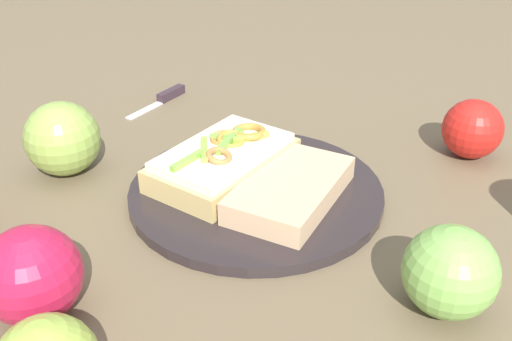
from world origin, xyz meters
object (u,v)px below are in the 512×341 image
sandwich (224,161)px  apple_3 (62,139)px  apple_4 (450,272)px  plate (256,192)px  apple_5 (473,129)px  bread_slice_side (291,189)px  apple_2 (32,275)px  knife (164,98)px

sandwich → apple_3: apple_3 is taller
apple_3 → apple_4: size_ratio=1.11×
plate → apple_3: apple_3 is taller
apple_5 → apple_4: bearing=150.6°
apple_4 → apple_5: bearing=-29.4°
plate → bread_slice_side: bread_slice_side is taller
apple_2 → knife: (0.42, -0.10, -0.03)m
plate → sandwich: 0.05m
knife → apple_4: bearing=66.8°
plate → apple_5: 0.27m
bread_slice_side → apple_4: apple_4 is taller
apple_4 → knife: 0.51m
sandwich → apple_4: bearing=-100.9°
sandwich → plate: bearing=-91.1°
apple_5 → apple_3: bearing=86.6°
plate → apple_3: size_ratio=3.20×
bread_slice_side → apple_3: apple_3 is taller
apple_3 → knife: (0.19, -0.11, -0.04)m
sandwich → bread_slice_side: (-0.06, -0.06, -0.01)m
sandwich → apple_3: bearing=116.6°
bread_slice_side → apple_4: 0.19m
plate → apple_2: size_ratio=3.39×
sandwich → bread_slice_side: size_ratio=1.25×
plate → knife: 0.29m
bread_slice_side → plate: bearing=82.1°
apple_2 → knife: 0.43m
plate → apple_4: bearing=-146.2°
apple_4 → knife: size_ratio=0.80×
knife → plate: bearing=60.4°
plate → apple_5: size_ratio=3.81×
sandwich → apple_2: apple_2 is taller
plate → sandwich: (0.03, 0.03, 0.02)m
plate → apple_2: apple_2 is taller
sandwich → knife: (0.24, 0.06, -0.02)m
plate → apple_2: bearing=127.2°
apple_2 → apple_5: 0.50m
apple_2 → apple_4: (-0.04, -0.32, -0.00)m
apple_3 → bread_slice_side: bearing=-115.4°
knife → sandwich: bearing=56.1°
plate → apple_5: apple_5 is taller
apple_3 → sandwich: bearing=-106.9°
apple_2 → apple_4: bearing=-97.0°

